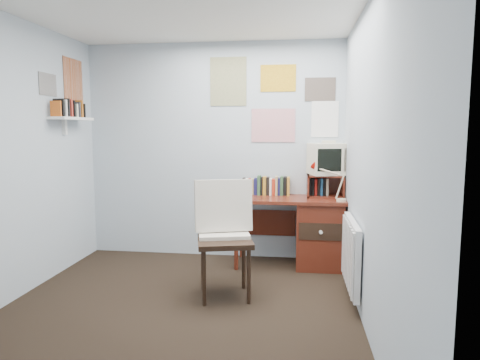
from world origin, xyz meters
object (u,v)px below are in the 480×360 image
object	(u,v)px
tv_riser	(325,186)
radiator	(351,254)
desk	(314,230)
desk_lamp	(342,184)
crt_tv	(328,157)
desk_chair	(225,242)
wall_shelf	(71,119)

from	to	relation	value
tv_riser	radiator	distance (m)	1.15
desk	desk_lamp	distance (m)	0.62
desk_lamp	crt_tv	size ratio (longest dim) A/B	0.92
tv_riser	desk_lamp	bearing A→B (deg)	-61.69
desk_chair	crt_tv	distance (m)	1.64
wall_shelf	desk	bearing A→B (deg)	8.40
desk_lamp	tv_riser	distance (m)	0.32
desk	radiator	distance (m)	0.97
desk	radiator	xyz separation A→B (m)	(0.29, -0.93, 0.01)
desk	crt_tv	world-z (taller)	crt_tv
crt_tv	radiator	world-z (taller)	crt_tv
desk_chair	wall_shelf	distance (m)	2.16
desk	crt_tv	size ratio (longest dim) A/B	3.03
desk_lamp	tv_riser	size ratio (longest dim) A/B	0.91
desk_lamp	tv_riser	world-z (taller)	desk_lamp
radiator	wall_shelf	size ratio (longest dim) A/B	1.29
desk_lamp	radiator	distance (m)	0.92
desk_chair	radiator	distance (m)	1.12
desk	wall_shelf	size ratio (longest dim) A/B	1.94
desk_chair	tv_riser	world-z (taller)	desk_chair
tv_riser	wall_shelf	xyz separation A→B (m)	(-2.69, -0.49, 0.74)
wall_shelf	tv_riser	bearing A→B (deg)	10.32
desk	desk_lamp	xyz separation A→B (m)	(0.27, -0.17, 0.54)
desk_chair	tv_riser	distance (m)	1.50
desk_chair	crt_tv	size ratio (longest dim) A/B	2.58
desk_chair	wall_shelf	xyz separation A→B (m)	(-1.74, 0.61, 1.11)
crt_tv	wall_shelf	bearing A→B (deg)	176.30
radiator	wall_shelf	xyz separation A→B (m)	(-2.86, 0.55, 1.20)
tv_riser	desk	bearing A→B (deg)	-137.04
desk_chair	crt_tv	xyz separation A→B (m)	(0.97, 1.12, 0.69)
crt_tv	desk_chair	bearing A→B (deg)	-145.27
radiator	crt_tv	bearing A→B (deg)	97.64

